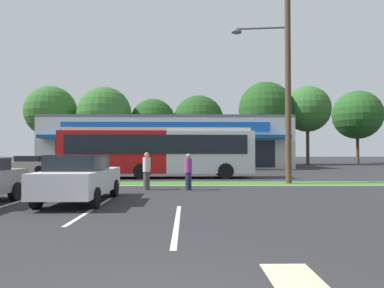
{
  "coord_description": "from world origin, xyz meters",
  "views": [
    {
      "loc": [
        0.27,
        -3.27,
        1.7
      ],
      "look_at": [
        0.62,
        18.1,
        2.21
      ],
      "focal_mm": 31.81,
      "sensor_mm": 36.0,
      "label": 1
    }
  ],
  "objects_px": {
    "utility_pole": "(285,68)",
    "pedestrian_by_pole": "(188,172)",
    "car_2": "(99,163)",
    "car_1": "(159,164)",
    "pedestrian_near_bench": "(147,171)",
    "city_bus": "(158,151)",
    "car_5": "(28,164)",
    "car_0": "(80,178)"
  },
  "relations": [
    {
      "from": "city_bus",
      "to": "pedestrian_near_bench",
      "type": "relative_size",
      "value": 7.39
    },
    {
      "from": "pedestrian_near_bench",
      "to": "pedestrian_by_pole",
      "type": "height_order",
      "value": "pedestrian_near_bench"
    },
    {
      "from": "city_bus",
      "to": "utility_pole",
      "type": "bearing_deg",
      "value": -37.97
    },
    {
      "from": "car_0",
      "to": "pedestrian_by_pole",
      "type": "bearing_deg",
      "value": -46.21
    },
    {
      "from": "city_bus",
      "to": "pedestrian_by_pole",
      "type": "bearing_deg",
      "value": -75.7
    },
    {
      "from": "car_0",
      "to": "city_bus",
      "type": "bearing_deg",
      "value": -9.3
    },
    {
      "from": "city_bus",
      "to": "car_2",
      "type": "xyz_separation_m",
      "value": [
        -5.47,
        6.3,
        -1.02
      ]
    },
    {
      "from": "utility_pole",
      "to": "car_1",
      "type": "relative_size",
      "value": 2.66
    },
    {
      "from": "car_0",
      "to": "car_2",
      "type": "height_order",
      "value": "car_0"
    },
    {
      "from": "car_2",
      "to": "pedestrian_by_pole",
      "type": "height_order",
      "value": "pedestrian_by_pole"
    },
    {
      "from": "pedestrian_by_pole",
      "to": "city_bus",
      "type": "bearing_deg",
      "value": -120.03
    },
    {
      "from": "car_5",
      "to": "pedestrian_by_pole",
      "type": "height_order",
      "value": "pedestrian_by_pole"
    },
    {
      "from": "car_0",
      "to": "car_5",
      "type": "distance_m",
      "value": 18.36
    },
    {
      "from": "city_bus",
      "to": "pedestrian_near_bench",
      "type": "xyz_separation_m",
      "value": [
        0.09,
        -7.0,
        -0.92
      ]
    },
    {
      "from": "car_5",
      "to": "pedestrian_by_pole",
      "type": "xyz_separation_m",
      "value": [
        12.82,
        -12.38,
        0.09
      ]
    },
    {
      "from": "pedestrian_by_pole",
      "to": "car_5",
      "type": "bearing_deg",
      "value": -89.44
    },
    {
      "from": "car_2",
      "to": "utility_pole",
      "type": "bearing_deg",
      "value": -42.83
    },
    {
      "from": "city_bus",
      "to": "car_1",
      "type": "xyz_separation_m",
      "value": [
        -0.41,
        6.1,
        -1.03
      ]
    },
    {
      "from": "pedestrian_near_bench",
      "to": "pedestrian_by_pole",
      "type": "bearing_deg",
      "value": -54.75
    },
    {
      "from": "city_bus",
      "to": "car_5",
      "type": "height_order",
      "value": "city_bus"
    },
    {
      "from": "car_1",
      "to": "car_2",
      "type": "distance_m",
      "value": 5.06
    },
    {
      "from": "utility_pole",
      "to": "city_bus",
      "type": "distance_m",
      "value": 9.63
    },
    {
      "from": "car_1",
      "to": "pedestrian_near_bench",
      "type": "height_order",
      "value": "pedestrian_near_bench"
    },
    {
      "from": "car_0",
      "to": "pedestrian_by_pole",
      "type": "relative_size",
      "value": 2.73
    },
    {
      "from": "pedestrian_near_bench",
      "to": "car_5",
      "type": "bearing_deg",
      "value": 81.08
    },
    {
      "from": "car_5",
      "to": "pedestrian_by_pole",
      "type": "bearing_deg",
      "value": 136.01
    },
    {
      "from": "car_5",
      "to": "pedestrian_near_bench",
      "type": "relative_size",
      "value": 2.47
    },
    {
      "from": "car_0",
      "to": "car_5",
      "type": "relative_size",
      "value": 1.07
    },
    {
      "from": "utility_pole",
      "to": "pedestrian_by_pole",
      "type": "distance_m",
      "value": 7.41
    },
    {
      "from": "car_2",
      "to": "pedestrian_by_pole",
      "type": "bearing_deg",
      "value": -61.04
    },
    {
      "from": "city_bus",
      "to": "pedestrian_by_pole",
      "type": "xyz_separation_m",
      "value": [
        1.97,
        -7.14,
        -0.95
      ]
    },
    {
      "from": "utility_pole",
      "to": "car_2",
      "type": "distance_m",
      "value": 17.69
    },
    {
      "from": "utility_pole",
      "to": "car_2",
      "type": "bearing_deg",
      "value": 137.17
    },
    {
      "from": "car_1",
      "to": "car_2",
      "type": "height_order",
      "value": "car_2"
    },
    {
      "from": "car_0",
      "to": "pedestrian_by_pole",
      "type": "height_order",
      "value": "pedestrian_by_pole"
    },
    {
      "from": "car_5",
      "to": "car_1",
      "type": "bearing_deg",
      "value": -175.33
    },
    {
      "from": "car_0",
      "to": "car_2",
      "type": "distance_m",
      "value": 17.4
    },
    {
      "from": "car_0",
      "to": "car_2",
      "type": "xyz_separation_m",
      "value": [
        -3.72,
        17.0,
        -0.07
      ]
    },
    {
      "from": "car_0",
      "to": "car_1",
      "type": "height_order",
      "value": "car_0"
    },
    {
      "from": "city_bus",
      "to": "car_1",
      "type": "distance_m",
      "value": 6.2
    },
    {
      "from": "car_0",
      "to": "car_1",
      "type": "distance_m",
      "value": 16.86
    },
    {
      "from": "car_5",
      "to": "car_2",
      "type": "bearing_deg",
      "value": -168.93
    }
  ]
}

